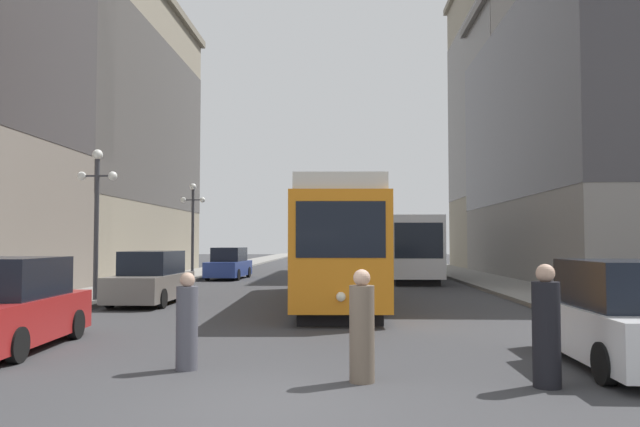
% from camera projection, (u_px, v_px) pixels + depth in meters
% --- Properties ---
extents(ground_plane, '(200.00, 200.00, 0.00)m').
position_uv_depth(ground_plane, '(270.00, 405.00, 7.96)').
color(ground_plane, '#38383A').
extents(sidewalk_left, '(3.23, 120.00, 0.15)m').
position_uv_depth(sidewalk_left, '(223.00, 268.00, 48.23)').
color(sidewalk_left, gray).
rests_on(sidewalk_left, ground).
extents(sidewalk_right, '(3.23, 120.00, 0.15)m').
position_uv_depth(sidewalk_right, '(442.00, 269.00, 47.55)').
color(sidewalk_right, gray).
rests_on(sidewalk_right, ground).
extents(streetcar, '(3.05, 13.58, 3.89)m').
position_uv_depth(streetcar, '(336.00, 243.00, 21.64)').
color(streetcar, black).
rests_on(streetcar, ground).
extents(transit_bus, '(2.64, 12.72, 3.45)m').
position_uv_depth(transit_bus, '(406.00, 245.00, 35.32)').
color(transit_bus, black).
rests_on(transit_bus, ground).
extents(parked_car_left_near, '(2.05, 4.84, 1.82)m').
position_uv_depth(parked_car_left_near, '(229.00, 264.00, 35.40)').
color(parked_car_left_near, black).
rests_on(parked_car_left_near, ground).
extents(parked_car_left_mid, '(1.94, 4.73, 1.82)m').
position_uv_depth(parked_car_left_mid, '(152.00, 279.00, 21.15)').
color(parked_car_left_mid, black).
rests_on(parked_car_left_mid, ground).
extents(parked_car_right_far, '(1.92, 4.30, 1.82)m').
position_uv_depth(parked_car_right_far, '(623.00, 318.00, 10.35)').
color(parked_car_right_far, black).
rests_on(parked_car_right_far, ground).
extents(parked_car_left_far, '(2.08, 4.47, 1.82)m').
position_uv_depth(parked_car_left_far, '(8.00, 307.00, 12.11)').
color(parked_car_left_far, black).
rests_on(parked_car_left_far, ground).
extents(pedestrian_crossing_near, '(0.38, 0.38, 1.71)m').
position_uv_depth(pedestrian_crossing_near, '(362.00, 329.00, 9.31)').
color(pedestrian_crossing_near, '#6B5B4C').
rests_on(pedestrian_crossing_near, ground).
extents(pedestrian_crossing_far, '(0.36, 0.36, 1.62)m').
position_uv_depth(pedestrian_crossing_far, '(187.00, 324.00, 10.21)').
color(pedestrian_crossing_far, '#4C4C56').
rests_on(pedestrian_crossing_far, ground).
extents(pedestrian_on_sidewalk, '(0.40, 0.40, 1.81)m').
position_uv_depth(pedestrian_on_sidewalk, '(546.00, 330.00, 8.97)').
color(pedestrian_on_sidewalk, black).
rests_on(pedestrian_on_sidewalk, ground).
extents(lamp_post_left_near, '(1.41, 0.36, 5.21)m').
position_uv_depth(lamp_post_left_near, '(97.00, 200.00, 21.16)').
color(lamp_post_left_near, '#333338').
rests_on(lamp_post_left_near, sidewalk_left).
extents(lamp_post_left_far, '(1.41, 0.36, 5.32)m').
position_uv_depth(lamp_post_left_far, '(193.00, 215.00, 34.60)').
color(lamp_post_left_far, '#333338').
rests_on(lamp_post_left_far, sidewalk_left).
extents(building_left_midblock, '(15.30, 20.49, 17.92)m').
position_uv_depth(building_left_midblock, '(45.00, 128.00, 37.83)').
color(building_left_midblock, gray).
rests_on(building_left_midblock, ground).
extents(building_right_midblock, '(14.24, 16.40, 23.01)m').
position_uv_depth(building_right_midblock, '(557.00, 113.00, 45.92)').
color(building_right_midblock, gray).
rests_on(building_right_midblock, ground).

